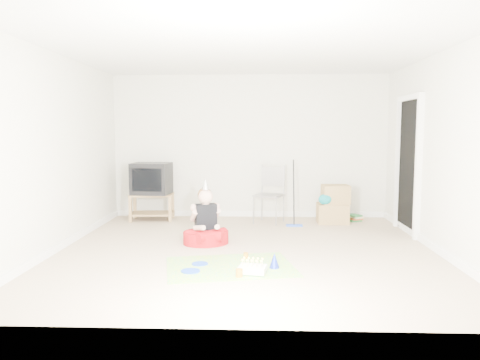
{
  "coord_description": "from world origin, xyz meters",
  "views": [
    {
      "loc": [
        0.15,
        -6.09,
        1.58
      ],
      "look_at": [
        -0.1,
        0.4,
        0.9
      ],
      "focal_mm": 35.0,
      "sensor_mm": 36.0,
      "label": 1
    }
  ],
  "objects_px": {
    "tv_stand": "(152,205)",
    "cardboard_boxes": "(333,205)",
    "seated_woman": "(206,229)",
    "crt_tv": "(152,178)",
    "folding_chair": "(269,195)",
    "birthday_cake": "(252,270)"
  },
  "relations": [
    {
      "from": "tv_stand",
      "to": "cardboard_boxes",
      "type": "bearing_deg",
      "value": -2.82
    },
    {
      "from": "tv_stand",
      "to": "cardboard_boxes",
      "type": "height_order",
      "value": "cardboard_boxes"
    },
    {
      "from": "cardboard_boxes",
      "to": "crt_tv",
      "type": "bearing_deg",
      "value": 177.18
    },
    {
      "from": "crt_tv",
      "to": "birthday_cake",
      "type": "distance_m",
      "value": 3.66
    },
    {
      "from": "folding_chair",
      "to": "birthday_cake",
      "type": "distance_m",
      "value": 2.95
    },
    {
      "from": "cardboard_boxes",
      "to": "tv_stand",
      "type": "bearing_deg",
      "value": 177.18
    },
    {
      "from": "tv_stand",
      "to": "folding_chair",
      "type": "distance_m",
      "value": 2.09
    },
    {
      "from": "birthday_cake",
      "to": "tv_stand",
      "type": "bearing_deg",
      "value": 120.55
    },
    {
      "from": "crt_tv",
      "to": "cardboard_boxes",
      "type": "bearing_deg",
      "value": 2.45
    },
    {
      "from": "cardboard_boxes",
      "to": "seated_woman",
      "type": "distance_m",
      "value": 2.56
    },
    {
      "from": "crt_tv",
      "to": "tv_stand",
      "type": "bearing_deg",
      "value": -28.42
    },
    {
      "from": "folding_chair",
      "to": "birthday_cake",
      "type": "relative_size",
      "value": 2.96
    },
    {
      "from": "cardboard_boxes",
      "to": "birthday_cake",
      "type": "relative_size",
      "value": 1.96
    },
    {
      "from": "folding_chair",
      "to": "birthday_cake",
      "type": "xyz_separation_m",
      "value": [
        -0.25,
        -2.9,
        -0.44
      ]
    },
    {
      "from": "birthday_cake",
      "to": "crt_tv",
      "type": "bearing_deg",
      "value": 120.55
    },
    {
      "from": "birthday_cake",
      "to": "cardboard_boxes",
      "type": "bearing_deg",
      "value": 65.16
    },
    {
      "from": "tv_stand",
      "to": "folding_chair",
      "type": "height_order",
      "value": "folding_chair"
    },
    {
      "from": "cardboard_boxes",
      "to": "seated_woman",
      "type": "bearing_deg",
      "value": -142.55
    },
    {
      "from": "tv_stand",
      "to": "cardboard_boxes",
      "type": "relative_size",
      "value": 1.18
    },
    {
      "from": "crt_tv",
      "to": "folding_chair",
      "type": "xyz_separation_m",
      "value": [
        2.07,
        -0.19,
        -0.26
      ]
    },
    {
      "from": "cardboard_boxes",
      "to": "birthday_cake",
      "type": "distance_m",
      "value": 3.24
    },
    {
      "from": "birthday_cake",
      "to": "seated_woman",
      "type": "bearing_deg",
      "value": 116.02
    }
  ]
}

